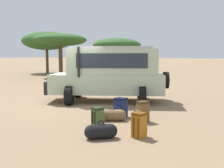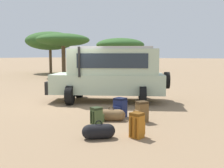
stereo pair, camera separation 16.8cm
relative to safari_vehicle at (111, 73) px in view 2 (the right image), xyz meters
name	(u,v)px [view 2 (the right image)]	position (x,y,z in m)	size (l,w,h in m)	color
ground_plane	(77,103)	(-1.08, -1.04, -1.29)	(320.00, 320.00, 0.00)	#8C7051
safari_vehicle	(111,73)	(0.00, 0.00, 0.00)	(5.36, 3.91, 2.44)	#B2C6A8
backpack_beside_front_wheel	(141,112)	(2.70, -2.65, -0.98)	(0.46, 0.48, 0.65)	brown
backpack_cluster_center	(97,116)	(1.64, -3.58, -1.04)	(0.39, 0.43, 0.52)	#42562D
backpack_near_rear_wheel	(137,125)	(3.24, -4.14, -0.98)	(0.35, 0.41, 0.64)	#B26619
backpack_outermost	(120,108)	(1.81, -2.42, -0.98)	(0.42, 0.46, 0.65)	navy
duffel_bag_low_black_case	(99,131)	(2.45, -4.70, -1.11)	(0.72, 0.67, 0.47)	black
duffel_bag_soft_canvas	(111,115)	(1.80, -3.00, -1.11)	(0.84, 0.62, 0.46)	brown
acacia_tree_far_left	(50,41)	(-15.45, 12.46, 2.37)	(5.99, 5.10, 4.71)	brown
acacia_tree_left_mid	(120,45)	(-11.66, 22.24, 2.16)	(6.63, 6.83, 4.41)	brown
acacia_tree_centre_back	(63,40)	(-10.78, 9.33, 2.19)	(4.88, 5.26, 4.11)	brown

